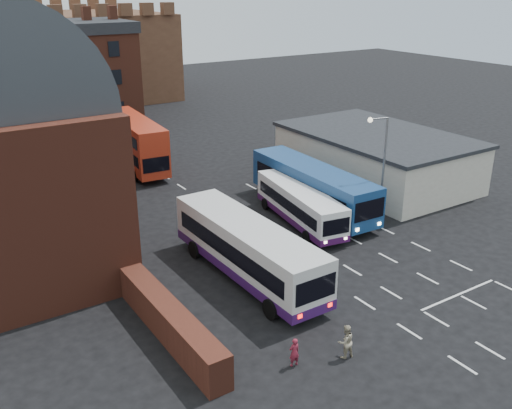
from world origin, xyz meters
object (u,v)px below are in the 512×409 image
street_lamp (381,160)px  bus_white_inbound (300,203)px  bus_blue (313,185)px  pedestrian_beige (346,341)px  bus_white_outbound (247,246)px  bus_red_double (135,142)px  pedestrian_red (294,352)px

street_lamp → bus_white_inbound: bearing=148.0°
bus_blue → pedestrian_beige: 18.27m
bus_white_outbound → bus_blue: 11.59m
street_lamp → pedestrian_beige: size_ratio=4.66×
bus_red_double → pedestrian_red: (-5.31, -31.70, -1.76)m
pedestrian_red → bus_white_outbound: bearing=-104.5°
bus_white_inbound → bus_blue: bus_blue is taller
bus_white_inbound → pedestrian_beige: (-7.72, -13.64, -0.73)m
street_lamp → pedestrian_beige: street_lamp is taller
bus_blue → street_lamp: (2.34, -4.48, 2.69)m
bus_white_outbound → bus_blue: bearing=32.3°
bus_white_outbound → pedestrian_red: bearing=-108.6°
bus_red_double → street_lamp: street_lamp is taller
bus_white_inbound → bus_red_double: 19.45m
bus_white_outbound → bus_blue: size_ratio=0.99×
bus_blue → street_lamp: bearing=119.4°
bus_white_inbound → bus_blue: bearing=-137.4°
bus_red_double → bus_blue: bearing=117.1°
bus_white_inbound → pedestrian_beige: 15.69m
bus_blue → pedestrian_red: bus_blue is taller
bus_white_outbound → bus_red_double: size_ratio=1.05×
bus_blue → pedestrian_beige: (-10.08, -15.19, -1.18)m
bus_blue → bus_red_double: size_ratio=1.07×
bus_blue → bus_white_inbound: bearing=35.2°
pedestrian_beige → bus_white_inbound: bearing=-112.1°
street_lamp → pedestrian_beige: (-12.41, -10.72, -3.87)m
bus_blue → pedestrian_red: 19.09m
bus_white_outbound → bus_red_double: bearing=83.3°
bus_blue → bus_red_double: bus_red_double is taller
bus_white_inbound → pedestrian_red: 16.37m
bus_white_outbound → street_lamp: bearing=8.0°
bus_blue → pedestrian_beige: size_ratio=7.54×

